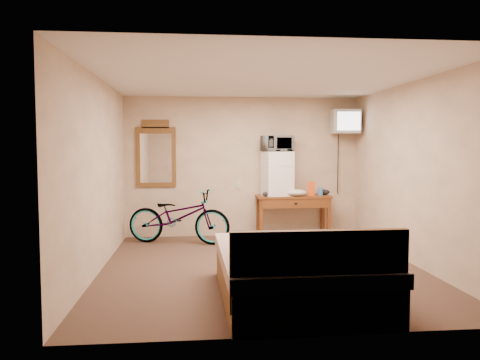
% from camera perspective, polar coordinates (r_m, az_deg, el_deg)
% --- Properties ---
extents(room, '(4.60, 4.64, 2.50)m').
position_cam_1_polar(room, '(6.17, 2.56, 0.73)').
color(room, '#442E22').
rests_on(room, ground).
extents(desk, '(1.30, 0.51, 0.75)m').
position_cam_1_polar(desk, '(8.35, 6.53, -2.75)').
color(desk, brown).
rests_on(desk, floor).
extents(mini_fridge, '(0.55, 0.53, 0.78)m').
position_cam_1_polar(mini_fridge, '(8.29, 4.54, 0.78)').
color(mini_fridge, white).
rests_on(mini_fridge, desk).
extents(microwave, '(0.59, 0.48, 0.28)m').
position_cam_1_polar(microwave, '(8.27, 4.56, 4.45)').
color(microwave, white).
rests_on(microwave, mini_fridge).
extents(snack_bag, '(0.14, 0.10, 0.25)m').
position_cam_1_polar(snack_bag, '(8.35, 8.66, -1.04)').
color(snack_bag, '#EB5114').
rests_on(snack_bag, desk).
extents(blue_cup, '(0.08, 0.08, 0.14)m').
position_cam_1_polar(blue_cup, '(8.40, 9.79, -1.40)').
color(blue_cup, '#3B77CB').
rests_on(blue_cup, desk).
extents(cloth_cream, '(0.38, 0.30, 0.12)m').
position_cam_1_polar(cloth_cream, '(8.24, 6.83, -1.55)').
color(cloth_cream, beige).
rests_on(cloth_cream, desk).
extents(cloth_dark_a, '(0.23, 0.17, 0.09)m').
position_cam_1_polar(cloth_dark_a, '(8.14, 3.55, -1.71)').
color(cloth_dark_a, black).
rests_on(cloth_dark_a, desk).
extents(cloth_dark_b, '(0.22, 0.18, 0.10)m').
position_cam_1_polar(cloth_dark_b, '(8.56, 10.19, -1.44)').
color(cloth_dark_b, black).
rests_on(cloth_dark_b, desk).
extents(crt_television, '(0.52, 0.60, 0.42)m').
position_cam_1_polar(crt_television, '(8.57, 12.71, 6.94)').
color(crt_television, black).
rests_on(crt_television, room).
extents(wall_mirror, '(0.70, 0.04, 1.18)m').
position_cam_1_polar(wall_mirror, '(8.40, -10.20, 3.08)').
color(wall_mirror, brown).
rests_on(wall_mirror, room).
extents(bicycle, '(1.83, 1.04, 0.91)m').
position_cam_1_polar(bicycle, '(7.86, -7.46, -4.42)').
color(bicycle, black).
rests_on(bicycle, floor).
extents(bed, '(1.61, 2.12, 0.90)m').
position_cam_1_polar(bed, '(5.02, 6.92, -11.14)').
color(bed, brown).
rests_on(bed, floor).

